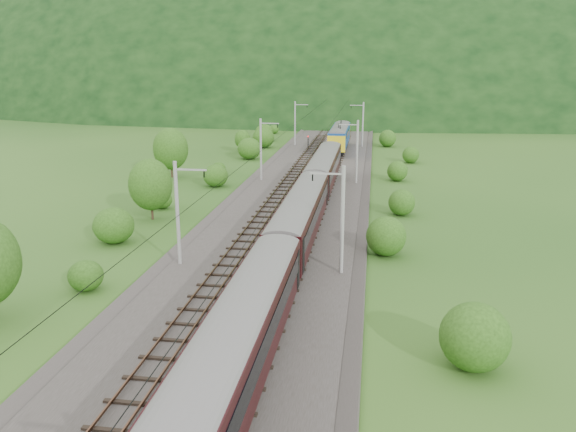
# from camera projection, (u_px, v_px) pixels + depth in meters

# --- Properties ---
(ground) EXTENTS (600.00, 600.00, 0.00)m
(ground) POSITION_uv_depth(u_px,v_px,m) (259.00, 272.00, 42.48)
(ground) COLOR #214917
(ground) RESTS_ON ground
(railbed) EXTENTS (14.00, 220.00, 0.30)m
(railbed) POSITION_uv_depth(u_px,v_px,m) (280.00, 231.00, 51.97)
(railbed) COLOR #38332D
(railbed) RESTS_ON ground
(track_left) EXTENTS (2.40, 220.00, 0.27)m
(track_left) POSITION_uv_depth(u_px,v_px,m) (255.00, 228.00, 52.25)
(track_left) COLOR #523423
(track_left) RESTS_ON railbed
(track_right) EXTENTS (2.40, 220.00, 0.27)m
(track_right) POSITION_uv_depth(u_px,v_px,m) (306.00, 230.00, 51.56)
(track_right) COLOR #523423
(track_right) RESTS_ON railbed
(catenary_left) EXTENTS (2.54, 192.28, 8.00)m
(catenary_left) POSITION_uv_depth(u_px,v_px,m) (261.00, 148.00, 72.65)
(catenary_left) COLOR gray
(catenary_left) RESTS_ON railbed
(catenary_right) EXTENTS (2.54, 192.28, 8.00)m
(catenary_right) POSITION_uv_depth(u_px,v_px,m) (356.00, 150.00, 70.88)
(catenary_right) COLOR gray
(catenary_right) RESTS_ON railbed
(overhead_wires) EXTENTS (4.83, 198.00, 0.03)m
(overhead_wires) POSITION_uv_depth(u_px,v_px,m) (280.00, 157.00, 50.11)
(overhead_wires) COLOR black
(overhead_wires) RESTS_ON ground
(mountain_main) EXTENTS (504.00, 360.00, 244.00)m
(mountain_main) POSITION_uv_depth(u_px,v_px,m) (359.00, 92.00, 290.18)
(mountain_main) COLOR black
(mountain_main) RESTS_ON ground
(mountain_ridge) EXTENTS (336.00, 280.00, 132.00)m
(mountain_ridge) POSITION_uv_depth(u_px,v_px,m) (165.00, 87.00, 345.68)
(mountain_ridge) COLOR black
(mountain_ridge) RESTS_ON ground
(train) EXTENTS (2.89, 136.93, 5.01)m
(train) POSITION_uv_depth(u_px,v_px,m) (279.00, 251.00, 36.53)
(train) COLOR black
(train) RESTS_ON ground
(hazard_post_near) EXTENTS (0.17, 0.17, 1.60)m
(hazard_post_near) POSITION_uv_depth(u_px,v_px,m) (327.00, 143.00, 101.72)
(hazard_post_near) COLOR red
(hazard_post_near) RESTS_ON railbed
(hazard_post_far) EXTENTS (0.14, 0.14, 1.33)m
(hazard_post_far) POSITION_uv_depth(u_px,v_px,m) (313.00, 172.00, 75.79)
(hazard_post_far) COLOR red
(hazard_post_far) RESTS_ON railbed
(signal) EXTENTS (0.25, 0.25, 2.28)m
(signal) POSITION_uv_depth(u_px,v_px,m) (308.00, 141.00, 99.68)
(signal) COLOR black
(signal) RESTS_ON railbed
(vegetation_left) EXTENTS (12.16, 146.56, 6.80)m
(vegetation_left) POSITION_uv_depth(u_px,v_px,m) (150.00, 189.00, 57.42)
(vegetation_left) COLOR #224412
(vegetation_left) RESTS_ON ground
(vegetation_right) EXTENTS (7.62, 106.89, 3.23)m
(vegetation_right) POSITION_uv_depth(u_px,v_px,m) (416.00, 228.00, 48.54)
(vegetation_right) COLOR #224412
(vegetation_right) RESTS_ON ground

